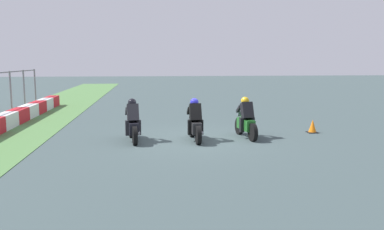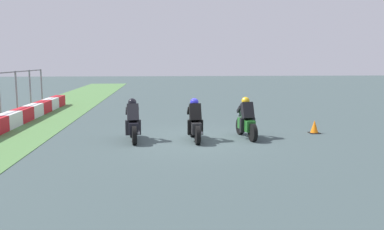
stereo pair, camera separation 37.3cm
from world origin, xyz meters
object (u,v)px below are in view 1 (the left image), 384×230
(rider_lane_c, at_px, (133,124))
(traffic_cone, at_px, (313,127))
(rider_lane_a, at_px, (246,121))
(rider_lane_b, at_px, (195,123))

(rider_lane_c, distance_m, traffic_cone, 7.07)
(rider_lane_a, height_order, rider_lane_b, same)
(rider_lane_a, relative_size, traffic_cone, 3.92)
(rider_lane_b, xyz_separation_m, traffic_cone, (1.04, -4.81, -0.38))
(rider_lane_b, height_order, traffic_cone, rider_lane_b)
(rider_lane_a, xyz_separation_m, rider_lane_c, (-0.19, 4.12, 0.00))
(rider_lane_a, relative_size, rider_lane_b, 1.00)
(rider_lane_c, height_order, traffic_cone, rider_lane_c)
(traffic_cone, bearing_deg, rider_lane_a, 104.03)
(rider_lane_b, relative_size, rider_lane_c, 1.00)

